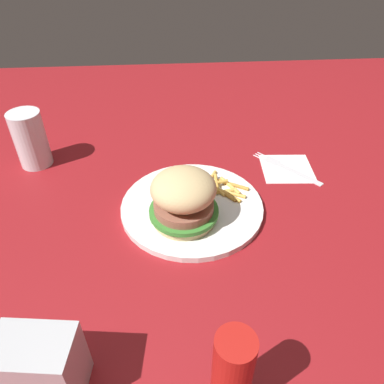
{
  "coord_description": "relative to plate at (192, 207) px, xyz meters",
  "views": [
    {
      "loc": [
        -0.03,
        -0.54,
        0.47
      ],
      "look_at": [
        0.01,
        -0.01,
        0.04
      ],
      "focal_mm": 34.4,
      "sensor_mm": 36.0,
      "label": 1
    }
  ],
  "objects": [
    {
      "name": "ground_plane",
      "position": [
        -0.01,
        0.01,
        -0.01
      ],
      "size": [
        1.6,
        1.6,
        0.0
      ],
      "primitive_type": "plane",
      "color": "maroon"
    },
    {
      "name": "plate",
      "position": [
        0.0,
        0.0,
        0.0
      ],
      "size": [
        0.27,
        0.27,
        0.01
      ],
      "primitive_type": "cylinder",
      "color": "white",
      "rests_on": "ground_plane"
    },
    {
      "name": "sandwich",
      "position": [
        -0.02,
        -0.04,
        0.06
      ],
      "size": [
        0.12,
        0.12,
        0.1
      ],
      "color": "tan",
      "rests_on": "plate"
    },
    {
      "name": "fries_pile",
      "position": [
        0.06,
        0.04,
        0.01
      ],
      "size": [
        0.1,
        0.12,
        0.01
      ],
      "color": "#E5B251",
      "rests_on": "plate"
    },
    {
      "name": "napkin",
      "position": [
        0.22,
        0.12,
        -0.01
      ],
      "size": [
        0.12,
        0.12,
        0.0
      ],
      "primitive_type": "cube",
      "rotation": [
        0.0,
        0.0,
        -0.07
      ],
      "color": "white",
      "rests_on": "ground_plane"
    },
    {
      "name": "fork",
      "position": [
        0.22,
        0.12,
        -0.0
      ],
      "size": [
        0.13,
        0.14,
        0.0
      ],
      "color": "silver",
      "rests_on": "napkin"
    },
    {
      "name": "drink_glass",
      "position": [
        -0.34,
        0.18,
        0.05
      ],
      "size": [
        0.07,
        0.07,
        0.12
      ],
      "color": "silver",
      "rests_on": "ground_plane"
    },
    {
      "name": "napkin_dispenser",
      "position": [
        -0.2,
        -0.32,
        0.04
      ],
      "size": [
        0.1,
        0.07,
        0.1
      ],
      "primitive_type": "cube",
      "rotation": [
        0.0,
        0.0,
        6.16
      ],
      "color": "#B7BABF",
      "rests_on": "ground_plane"
    },
    {
      "name": "ketchup_bottle",
      "position": [
        0.02,
        -0.35,
        0.06
      ],
      "size": [
        0.04,
        0.04,
        0.14
      ],
      "primitive_type": "cylinder",
      "color": "#B21914",
      "rests_on": "ground_plane"
    }
  ]
}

